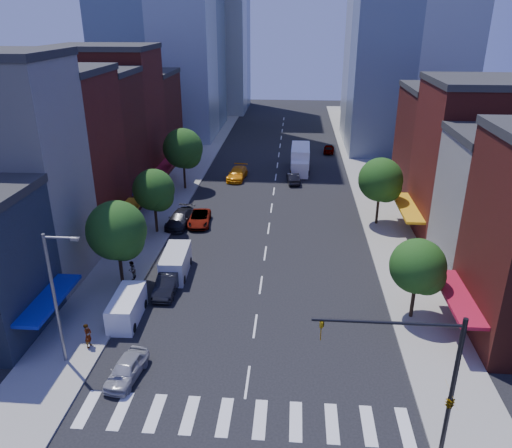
{
  "coord_description": "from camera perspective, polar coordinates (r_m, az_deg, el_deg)",
  "views": [
    {
      "loc": [
        2.45,
        -24.43,
        20.96
      ],
      "look_at": [
        -0.51,
        13.26,
        5.0
      ],
      "focal_mm": 35.0,
      "sensor_mm": 36.0,
      "label": 1
    }
  ],
  "objects": [
    {
      "name": "traffic_car_far",
      "position": [
        83.04,
        8.33,
        8.52
      ],
      "size": [
        2.02,
        4.21,
        1.39
      ],
      "primitive_type": "imported",
      "rotation": [
        0.0,
        0.0,
        3.04
      ],
      "color": "#999999",
      "rests_on": "ground"
    },
    {
      "name": "tree_left_far",
      "position": [
        63.89,
        -8.22,
        8.37
      ],
      "size": [
        5.0,
        5.0,
        7.75
      ],
      "color": "black",
      "rests_on": "sidewalk_left"
    },
    {
      "name": "crosswalk",
      "position": [
        30.07,
        -1.57,
        -21.3
      ],
      "size": [
        19.0,
        3.0,
        0.01
      ],
      "primitive_type": "cube",
      "color": "silver",
      "rests_on": "ground"
    },
    {
      "name": "cargo_van_far",
      "position": [
        43.77,
        -9.19,
        -4.48
      ],
      "size": [
        2.26,
        5.13,
        2.15
      ],
      "rotation": [
        0.0,
        0.0,
        0.05
      ],
      "color": "silver",
      "rests_on": "ground"
    },
    {
      "name": "streetlight",
      "position": [
        33.1,
        -21.85,
        -7.21
      ],
      "size": [
        2.25,
        0.25,
        9.0
      ],
      "color": "slate",
      "rests_on": "sidewalk_left"
    },
    {
      "name": "pedestrian_near",
      "position": [
        36.11,
        -18.65,
        -11.98
      ],
      "size": [
        0.48,
        0.68,
        1.77
      ],
      "primitive_type": "imported",
      "rotation": [
        0.0,
        0.0,
        1.48
      ],
      "color": "#999999",
      "rests_on": "sidewalk_left"
    },
    {
      "name": "bldg_left_4",
      "position": [
        67.38,
        -16.29,
        11.33
      ],
      "size": [
        12.0,
        9.0,
        17.0
      ],
      "primitive_type": "cube",
      "color": "maroon",
      "rests_on": "ground"
    },
    {
      "name": "sidewalk_left",
      "position": [
        69.36,
        -8.21,
        5.12
      ],
      "size": [
        5.0,
        120.0,
        0.15
      ],
      "primitive_type": "cube",
      "color": "gray",
      "rests_on": "ground"
    },
    {
      "name": "box_truck",
      "position": [
        72.55,
        5.07,
        7.34
      ],
      "size": [
        2.78,
        8.57,
        3.44
      ],
      "rotation": [
        0.0,
        0.0,
        -0.02
      ],
      "color": "white",
      "rests_on": "ground"
    },
    {
      "name": "parked_car_third",
      "position": [
        53.94,
        -6.48,
        0.64
      ],
      "size": [
        2.68,
        5.06,
        1.36
      ],
      "primitive_type": "imported",
      "rotation": [
        0.0,
        0.0,
        0.09
      ],
      "color": "#999999",
      "rests_on": "ground"
    },
    {
      "name": "bldg_right_2",
      "position": [
        53.58,
        24.73,
        6.23
      ],
      "size": [
        12.0,
        10.0,
        15.0
      ],
      "primitive_type": "cube",
      "color": "maroon",
      "rests_on": "ground"
    },
    {
      "name": "cargo_van_near",
      "position": [
        38.35,
        -14.58,
        -9.34
      ],
      "size": [
        2.06,
        4.74,
        1.99
      ],
      "rotation": [
        0.0,
        0.0,
        0.04
      ],
      "color": "white",
      "rests_on": "ground"
    },
    {
      "name": "parked_car_rear",
      "position": [
        53.9,
        -8.66,
        0.61
      ],
      "size": [
        2.7,
        5.49,
        1.54
      ],
      "primitive_type": "imported",
      "rotation": [
        0.0,
        0.0,
        -0.11
      ],
      "color": "black",
      "rests_on": "ground"
    },
    {
      "name": "tree_left_mid",
      "position": [
        51.08,
        -11.46,
        3.65
      ],
      "size": [
        4.2,
        4.2,
        6.65
      ],
      "color": "black",
      "rests_on": "sidewalk_left"
    },
    {
      "name": "tree_right_far",
      "position": [
        53.66,
        14.19,
        4.72
      ],
      "size": [
        4.6,
        4.6,
        7.2
      ],
      "color": "black",
      "rests_on": "sidewalk_right"
    },
    {
      "name": "parked_car_second",
      "position": [
        41.37,
        -10.1,
        -6.75
      ],
      "size": [
        1.61,
        4.55,
        1.5
      ],
      "primitive_type": "imported",
      "rotation": [
        0.0,
        0.0,
        0.01
      ],
      "color": "black",
      "rests_on": "ground"
    },
    {
      "name": "sidewalk_right",
      "position": [
        68.47,
        12.74,
        4.55
      ],
      "size": [
        5.0,
        120.0,
        0.15
      ],
      "primitive_type": "cube",
      "color": "gray",
      "rests_on": "ground"
    },
    {
      "name": "taxi",
      "position": [
        68.64,
        -2.16,
        5.78
      ],
      "size": [
        2.72,
        5.63,
        1.58
      ],
      "primitive_type": "imported",
      "rotation": [
        0.0,
        0.0,
        -0.1
      ],
      "color": "#FF9E0D",
      "rests_on": "ground"
    },
    {
      "name": "ground",
      "position": [
        32.28,
        -0.99,
        -17.6
      ],
      "size": [
        220.0,
        220.0,
        0.0
      ],
      "primitive_type": "plane",
      "color": "black",
      "rests_on": "ground"
    },
    {
      "name": "pedestrian_far",
      "position": [
        43.55,
        -14.01,
        -5.17
      ],
      "size": [
        0.68,
        0.85,
        1.66
      ],
      "primitive_type": "imported",
      "rotation": [
        0.0,
        0.0,
        -1.51
      ],
      "color": "#999999",
      "rests_on": "sidewalk_left"
    },
    {
      "name": "parked_car_front",
      "position": [
        33.12,
        -14.58,
        -15.74
      ],
      "size": [
        2.14,
        4.19,
        1.37
      ],
      "primitive_type": "imported",
      "rotation": [
        0.0,
        0.0,
        -0.14
      ],
      "color": "#9D9DA1",
      "rests_on": "ground"
    },
    {
      "name": "traffic_car_oncoming",
      "position": [
        67.19,
        4.26,
        5.26
      ],
      "size": [
        1.97,
        4.34,
        1.38
      ],
      "primitive_type": "imported",
      "rotation": [
        0.0,
        0.0,
        3.27
      ],
      "color": "black",
      "rests_on": "ground"
    },
    {
      "name": "bldg_left_2",
      "position": [
        52.31,
        -22.48,
        6.8
      ],
      "size": [
        12.0,
        9.0,
        16.0
      ],
      "primitive_type": "cube",
      "color": "maroon",
      "rests_on": "ground"
    },
    {
      "name": "bldg_right_3",
      "position": [
        62.99,
        21.7,
        8.0
      ],
      "size": [
        12.0,
        10.0,
        13.0
      ],
      "primitive_type": "cube",
      "color": "#531C14",
      "rests_on": "ground"
    },
    {
      "name": "bldg_left_3",
      "position": [
        59.88,
        -18.93,
        8.67
      ],
      "size": [
        12.0,
        8.0,
        15.0
      ],
      "primitive_type": "cube",
      "color": "#531C14",
      "rests_on": "ground"
    },
    {
      "name": "tree_right_near",
      "position": [
        37.59,
        18.21,
        -4.86
      ],
      "size": [
        4.0,
        4.0,
        6.2
      ],
      "color": "black",
      "rests_on": "sidewalk_right"
    },
    {
      "name": "bldg_left_5",
      "position": [
        76.56,
        -13.71,
        11.36
      ],
      "size": [
        12.0,
        10.0,
        13.0
      ],
      "primitive_type": "cube",
      "color": "#531C14",
      "rests_on": "ground"
    },
    {
      "name": "tree_left_near",
      "position": [
        41.22,
        -15.47,
        -0.97
      ],
      "size": [
        4.8,
        4.8,
        7.3
      ],
      "color": "black",
      "rests_on": "sidewalk_left"
    },
    {
      "name": "traffic_signal",
      "position": [
        27.12,
        20.38,
        -17.11
      ],
      "size": [
        7.24,
        2.24,
        8.0
      ],
      "color": "black",
      "rests_on": "sidewalk_right"
    }
  ]
}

